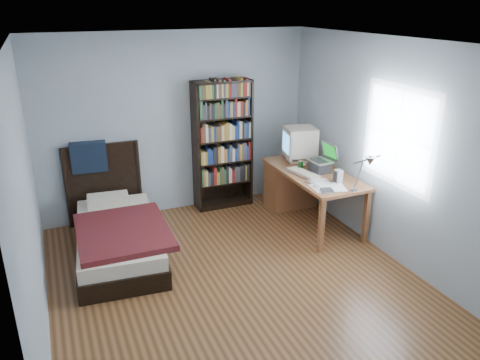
{
  "coord_description": "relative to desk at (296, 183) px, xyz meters",
  "views": [
    {
      "loc": [
        -1.65,
        -4.04,
        2.85
      ],
      "look_at": [
        0.31,
        0.6,
        0.91
      ],
      "focal_mm": 35.0,
      "sensor_mm": 36.0,
      "label": 1
    }
  ],
  "objects": [
    {
      "name": "external_drive",
      "position": [
        -0.21,
        -1.11,
        0.33
      ],
      "size": [
        0.16,
        0.16,
        0.03
      ],
      "primitive_type": "cube",
      "rotation": [
        0.0,
        0.0,
        -0.27
      ],
      "color": "#959598",
      "rests_on": "desk"
    },
    {
      "name": "phone_silver",
      "position": [
        -0.26,
        -0.78,
        0.33
      ],
      "size": [
        0.08,
        0.12,
        0.02
      ],
      "primitive_type": "cube",
      "rotation": [
        0.0,
        0.0,
        0.22
      ],
      "color": "silver",
      "rests_on": "desk"
    },
    {
      "name": "bed",
      "position": [
        -2.57,
        -0.23,
        -0.16
      ],
      "size": [
        1.11,
        2.06,
        1.16
      ],
      "color": "black",
      "rests_on": "floor"
    },
    {
      "name": "room",
      "position": [
        -1.48,
        -1.37,
        0.84
      ],
      "size": [
        4.2,
        4.24,
        2.5
      ],
      "color": "#4D3216",
      "rests_on": "ground"
    },
    {
      "name": "soda_can",
      "position": [
        -0.1,
        -0.27,
        0.37
      ],
      "size": [
        0.06,
        0.06,
        0.11
      ],
      "primitive_type": "cylinder",
      "color": "#093C08",
      "rests_on": "desk"
    },
    {
      "name": "bookshelf",
      "position": [
        -0.9,
        0.57,
        0.51
      ],
      "size": [
        0.83,
        0.3,
        1.84
      ],
      "color": "black",
      "rests_on": "floor"
    },
    {
      "name": "phone_grey",
      "position": [
        -0.25,
        -0.92,
        0.32
      ],
      "size": [
        0.07,
        0.1,
        0.02
      ],
      "primitive_type": "cube",
      "rotation": [
        0.0,
        0.0,
        -0.22
      ],
      "color": "#959598",
      "rests_on": "desk"
    },
    {
      "name": "speaker",
      "position": [
        0.08,
        -0.9,
        0.4
      ],
      "size": [
        0.09,
        0.09,
        0.17
      ],
      "primitive_type": "cube",
      "rotation": [
        0.0,
        0.0,
        0.04
      ],
      "color": "#959598",
      "rests_on": "desk"
    },
    {
      "name": "laptop",
      "position": [
        0.09,
        -0.47,
        0.42
      ],
      "size": [
        0.32,
        0.33,
        0.38
      ],
      "color": "#2D2D30",
      "rests_on": "desk"
    },
    {
      "name": "keyboard",
      "position": [
        -0.17,
        -0.47,
        0.33
      ],
      "size": [
        0.29,
        0.51,
        0.05
      ],
      "primitive_type": "cube",
      "rotation": [
        0.0,
        0.07,
        0.21
      ],
      "color": "#BFB49F",
      "rests_on": "desk"
    },
    {
      "name": "desk_lamp",
      "position": [
        -0.02,
        -1.55,
        0.78
      ],
      "size": [
        0.22,
        0.49,
        0.57
      ],
      "color": "#99999E",
      "rests_on": "desk"
    },
    {
      "name": "desk",
      "position": [
        0.0,
        0.0,
        0.0
      ],
      "size": [
        0.75,
        1.61,
        0.73
      ],
      "color": "brown",
      "rests_on": "floor"
    },
    {
      "name": "crt_monitor",
      "position": [
        0.04,
        0.03,
        0.59
      ],
      "size": [
        0.5,
        0.46,
        0.49
      ],
      "color": "beige",
      "rests_on": "desk"
    },
    {
      "name": "mouse",
      "position": [
        0.01,
        -0.16,
        0.33
      ],
      "size": [
        0.06,
        0.11,
        0.04
      ],
      "primitive_type": "ellipsoid",
      "color": "silver",
      "rests_on": "desk"
    }
  ]
}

